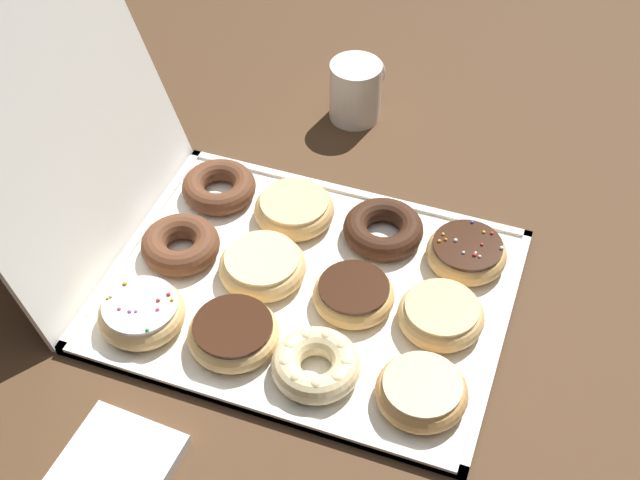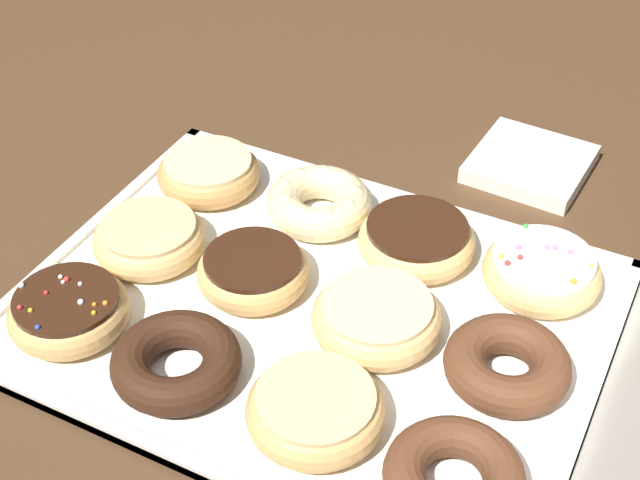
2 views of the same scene
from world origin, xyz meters
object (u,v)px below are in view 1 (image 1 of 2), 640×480
object	(u,v)px
chocolate_frosted_donut_4	(354,294)
chocolate_cake_ring_donut_11	(219,187)
sprinkle_donut_2	(467,253)
coffee_mug	(356,89)
glazed_ring_donut_8	(294,209)
chocolate_cake_ring_donut_10	(180,245)
cruller_donut_3	(316,364)
donut_box	(308,290)
napkin_stack	(117,465)
glazed_ring_donut_0	(422,391)
glazed_ring_donut_1	(442,312)
glazed_ring_donut_7	(261,268)
sprinkle_donut_9	(142,313)
chocolate_frosted_donut_6	(234,333)
chocolate_cake_ring_donut_5	(383,229)

from	to	relation	value
chocolate_frosted_donut_4	chocolate_cake_ring_donut_11	size ratio (longest dim) A/B	0.99
sprinkle_donut_2	coffee_mug	world-z (taller)	coffee_mug
glazed_ring_donut_8	chocolate_cake_ring_donut_10	xyz separation A→B (m)	(-0.12, 0.13, -0.00)
cruller_donut_3	chocolate_cake_ring_donut_10	xyz separation A→B (m)	(0.13, 0.25, -0.00)
cruller_donut_3	coffee_mug	bearing A→B (deg)	12.97
glazed_ring_donut_8	chocolate_cake_ring_donut_11	bearing A→B (deg)	85.94
donut_box	cruller_donut_3	distance (m)	0.15
napkin_stack	glazed_ring_donut_8	bearing A→B (deg)	-6.17
glazed_ring_donut_0	chocolate_cake_ring_donut_11	size ratio (longest dim) A/B	1.02
glazed_ring_donut_1	glazed_ring_donut_8	world-z (taller)	same
chocolate_frosted_donut_4	chocolate_cake_ring_donut_10	bearing A→B (deg)	89.21
glazed_ring_donut_7	coffee_mug	world-z (taller)	coffee_mug
glazed_ring_donut_7	sprinkle_donut_9	bearing A→B (deg)	137.44
cruller_donut_3	napkin_stack	world-z (taller)	cruller_donut_3
glazed_ring_donut_1	sprinkle_donut_9	world-z (taller)	sprinkle_donut_9
glazed_ring_donut_1	glazed_ring_donut_0	bearing A→B (deg)	-176.62
napkin_stack	glazed_ring_donut_0	bearing A→B (deg)	-56.38
glazed_ring_donut_1	chocolate_frosted_donut_6	size ratio (longest dim) A/B	0.96
glazed_ring_donut_0	chocolate_cake_ring_donut_10	bearing A→B (deg)	72.29
cruller_donut_3	glazed_ring_donut_7	size ratio (longest dim) A/B	0.93
glazed_ring_donut_1	glazed_ring_donut_8	distance (m)	0.28
glazed_ring_donut_0	chocolate_frosted_donut_4	world-z (taller)	same
chocolate_cake_ring_donut_5	sprinkle_donut_9	distance (m)	0.36
sprinkle_donut_9	chocolate_cake_ring_donut_11	distance (m)	0.26
glazed_ring_donut_0	chocolate_cake_ring_donut_5	distance (m)	0.28
glazed_ring_donut_8	chocolate_cake_ring_donut_11	size ratio (longest dim) A/B	1.06
glazed_ring_donut_0	glazed_ring_donut_8	size ratio (longest dim) A/B	0.97
donut_box	glazed_ring_donut_0	world-z (taller)	glazed_ring_donut_0
glazed_ring_donut_8	chocolate_cake_ring_donut_10	distance (m)	0.18
cruller_donut_3	sprinkle_donut_9	size ratio (longest dim) A/B	0.98
sprinkle_donut_2	glazed_ring_donut_7	size ratio (longest dim) A/B	0.93
glazed_ring_donut_7	chocolate_cake_ring_donut_10	size ratio (longest dim) A/B	1.08
donut_box	glazed_ring_donut_8	xyz separation A→B (m)	(0.12, 0.07, 0.02)
cruller_donut_3	glazed_ring_donut_8	world-z (taller)	cruller_donut_3
chocolate_cake_ring_donut_5	napkin_stack	xyz separation A→B (m)	(-0.46, 0.18, -0.02)
glazed_ring_donut_7	glazed_ring_donut_8	bearing A→B (deg)	-0.37
glazed_ring_donut_8	coffee_mug	distance (m)	0.28
sprinkle_donut_9	chocolate_cake_ring_donut_5	bearing A→B (deg)	-44.31
sprinkle_donut_2	chocolate_frosted_donut_4	xyz separation A→B (m)	(-0.13, 0.12, -0.00)
donut_box	coffee_mug	world-z (taller)	coffee_mug
glazed_ring_donut_1	chocolate_cake_ring_donut_5	distance (m)	0.17
chocolate_frosted_donut_4	chocolate_cake_ring_donut_10	distance (m)	0.26
glazed_ring_donut_7	coffee_mug	bearing A→B (deg)	-0.50
sprinkle_donut_2	chocolate_cake_ring_donut_11	distance (m)	0.38
sprinkle_donut_2	chocolate_cake_ring_donut_10	bearing A→B (deg)	107.68
chocolate_cake_ring_donut_11	glazed_ring_donut_1	bearing A→B (deg)	-108.34
donut_box	sprinkle_donut_2	size ratio (longest dim) A/B	4.80
chocolate_cake_ring_donut_10	coffee_mug	size ratio (longest dim) A/B	1.06
sprinkle_donut_9	chocolate_cake_ring_donut_11	world-z (taller)	sprinkle_donut_9
chocolate_cake_ring_donut_10	chocolate_cake_ring_donut_5	bearing A→B (deg)	-63.56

